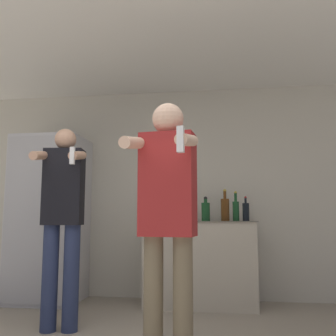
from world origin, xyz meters
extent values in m
cube|color=beige|center=(0.00, 3.01, 1.27)|extent=(7.00, 0.06, 2.55)
cube|color=silver|center=(0.00, 1.49, 2.57)|extent=(7.00, 3.50, 0.05)
cube|color=silver|center=(-1.22, 2.64, 0.96)|extent=(0.78, 0.67, 1.91)
cube|color=#B6B6BB|center=(-1.22, 2.30, 0.96)|extent=(0.75, 0.01, 1.83)
cylinder|color=#99999E|center=(-0.97, 2.27, 1.05)|extent=(0.02, 0.02, 0.86)
cube|color=#BCB29E|center=(0.55, 2.68, 0.46)|extent=(1.21, 0.60, 0.91)
cube|color=#676256|center=(0.55, 2.68, 0.92)|extent=(1.24, 0.63, 0.01)
cylinder|color=black|center=(1.06, 2.63, 1.02)|extent=(0.07, 0.07, 0.20)
cylinder|color=black|center=(1.06, 2.63, 1.15)|extent=(0.02, 0.02, 0.06)
sphere|color=maroon|center=(1.06, 2.63, 1.18)|extent=(0.03, 0.03, 0.03)
cylinder|color=#194723|center=(0.62, 2.63, 1.02)|extent=(0.09, 0.09, 0.20)
cylinder|color=#194723|center=(0.62, 2.63, 1.15)|extent=(0.04, 0.04, 0.05)
sphere|color=black|center=(0.62, 2.63, 1.17)|extent=(0.04, 0.04, 0.04)
cylinder|color=#194723|center=(0.95, 2.63, 1.03)|extent=(0.07, 0.07, 0.21)
cylinder|color=#194723|center=(0.95, 2.63, 1.18)|extent=(0.03, 0.03, 0.10)
sphere|color=#B29933|center=(0.95, 2.63, 1.23)|extent=(0.03, 0.03, 0.03)
cylinder|color=#563314|center=(0.84, 2.63, 1.04)|extent=(0.09, 0.09, 0.24)
cylinder|color=#563314|center=(0.84, 2.63, 1.21)|extent=(0.03, 0.03, 0.09)
sphere|color=#B29933|center=(0.84, 2.63, 1.26)|extent=(0.04, 0.04, 0.04)
cylinder|color=#75664C|center=(0.37, 0.71, 0.42)|extent=(0.12, 0.12, 0.85)
cylinder|color=#75664C|center=(0.55, 0.69, 0.42)|extent=(0.12, 0.12, 0.85)
cube|color=maroon|center=(0.46, 0.70, 1.17)|extent=(0.35, 0.24, 0.64)
sphere|color=beige|center=(0.46, 0.70, 1.58)|extent=(0.20, 0.20, 0.20)
cylinder|color=beige|center=(0.28, 0.54, 1.40)|extent=(0.11, 0.37, 0.13)
cylinder|color=beige|center=(0.60, 0.51, 1.40)|extent=(0.11, 0.37, 0.13)
cube|color=white|center=(0.58, 0.33, 1.37)|extent=(0.04, 0.04, 0.14)
cylinder|color=navy|center=(-0.69, 1.56, 0.45)|extent=(0.14, 0.14, 0.90)
cylinder|color=navy|center=(-0.51, 1.58, 0.45)|extent=(0.14, 0.14, 0.90)
cube|color=black|center=(-0.60, 1.57, 1.23)|extent=(0.36, 0.24, 0.67)
sphere|color=tan|center=(-0.60, 1.57, 1.66)|extent=(0.19, 0.19, 0.19)
cylinder|color=tan|center=(-0.73, 1.38, 1.49)|extent=(0.12, 0.37, 0.13)
cylinder|color=tan|center=(-0.42, 1.42, 1.49)|extent=(0.12, 0.37, 0.13)
cube|color=white|center=(-0.40, 1.25, 1.46)|extent=(0.04, 0.04, 0.14)
camera|label=1|loc=(0.77, -1.59, 0.96)|focal=40.00mm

